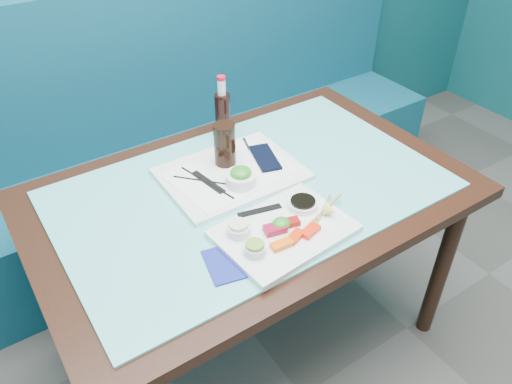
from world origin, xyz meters
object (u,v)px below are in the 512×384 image
seaweed_bowl (241,179)px  cola_glass (225,145)px  cola_bottle_body (223,115)px  blue_napkin (232,262)px  booth_bench (156,164)px  sashimi_plate (284,231)px  serving_tray (232,174)px  dining_table (251,210)px

seaweed_bowl → cola_glass: 0.14m
cola_bottle_body → blue_napkin: 0.68m
seaweed_bowl → cola_glass: cola_glass is taller
seaweed_bowl → cola_bottle_body: (0.13, 0.32, 0.04)m
booth_bench → cola_bottle_body: (0.10, -0.50, 0.46)m
sashimi_plate → cola_glass: cola_glass is taller
serving_tray → blue_napkin: size_ratio=3.26×
dining_table → cola_glass: (-0.01, 0.15, 0.18)m
sashimi_plate → seaweed_bowl: seaweed_bowl is taller
dining_table → seaweed_bowl: seaweed_bowl is taller
seaweed_bowl → cola_bottle_body: cola_bottle_body is taller
cola_glass → dining_table: bearing=-87.1°
dining_table → cola_glass: cola_glass is taller
sashimi_plate → cola_bottle_body: 0.60m
dining_table → sashimi_plate: bearing=-99.8°
cola_bottle_body → cola_glass: bearing=-119.0°
serving_tray → cola_bottle_body: cola_bottle_body is taller
cola_bottle_body → blue_napkin: (-0.33, -0.59, -0.08)m
blue_napkin → sashimi_plate: bearing=4.7°
serving_tray → cola_glass: size_ratio=2.99×
dining_table → cola_glass: size_ratio=9.38×
dining_table → cola_bottle_body: cola_bottle_body is taller
cola_glass → cola_bottle_body: bearing=61.0°
seaweed_bowl → cola_glass: (0.02, 0.13, 0.05)m
cola_glass → cola_bottle_body: 0.22m
serving_tray → cola_bottle_body: (0.12, 0.25, 0.07)m
booth_bench → cola_glass: (-0.01, -0.69, 0.47)m
dining_table → cola_bottle_body: 0.40m
serving_tray → cola_glass: cola_glass is taller
dining_table → cola_glass: bearing=92.9°
dining_table → seaweed_bowl: bearing=148.4°
seaweed_bowl → cola_bottle_body: size_ratio=0.61×
cola_glass → blue_napkin: bearing=-118.8°
seaweed_bowl → dining_table: bearing=-31.6°
booth_bench → seaweed_bowl: 0.92m
serving_tray → blue_napkin: 0.40m
serving_tray → seaweed_bowl: seaweed_bowl is taller
booth_bench → cola_bottle_body: 0.69m
serving_tray → booth_bench: bearing=89.2°
booth_bench → dining_table: 0.89m
serving_tray → blue_napkin: (-0.21, -0.34, -0.01)m
blue_napkin → seaweed_bowl: bearing=53.4°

